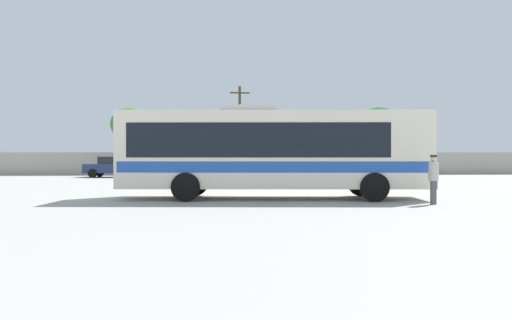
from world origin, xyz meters
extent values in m
plane|color=#A3A099|center=(0.00, 10.00, 0.00)|extent=(300.00, 300.00, 0.00)
cube|color=#9E998C|center=(0.00, 22.23, 0.94)|extent=(80.00, 0.30, 1.88)
cube|color=silver|center=(-0.08, -0.79, 1.86)|extent=(11.67, 3.38, 2.84)
cube|color=black|center=(-0.65, -0.75, 2.20)|extent=(9.60, 3.26, 1.25)
cube|color=#2351B2|center=(-0.08, -0.79, 1.24)|extent=(11.44, 3.39, 0.40)
cube|color=#19212D|center=(5.68, -1.21, 2.38)|extent=(0.21, 2.29, 1.48)
cube|color=#2351B2|center=(5.68, -1.21, 0.78)|extent=(0.24, 2.50, 0.68)
cube|color=#B2B2B2|center=(-0.94, -0.73, 3.40)|extent=(2.30, 1.56, 0.24)
cylinder|color=black|center=(3.57, 0.17, 0.52)|extent=(1.06, 0.37, 1.04)
cylinder|color=black|center=(3.39, -2.27, 0.52)|extent=(1.06, 0.37, 1.04)
cylinder|color=black|center=(-3.15, 0.66, 0.52)|extent=(1.06, 0.37, 1.04)
cylinder|color=black|center=(-3.33, -1.78, 0.52)|extent=(1.06, 0.37, 1.04)
cylinder|color=#4C4C51|center=(5.14, -3.32, 0.40)|extent=(0.15, 0.15, 0.80)
cylinder|color=#4C4C51|center=(5.03, -3.42, 0.40)|extent=(0.15, 0.15, 0.80)
cylinder|color=#B7B2A8|center=(5.09, -3.37, 1.12)|extent=(0.47, 0.47, 0.63)
sphere|color=beige|center=(5.09, -3.37, 1.54)|extent=(0.22, 0.22, 0.22)
cylinder|color=#262628|center=(5.09, -3.37, 1.64)|extent=(0.23, 0.23, 0.07)
cube|color=navy|center=(-10.35, 18.37, 0.66)|extent=(4.14, 2.04, 0.67)
cube|color=black|center=(-10.15, 18.36, 1.27)|extent=(2.31, 1.79, 0.55)
cylinder|color=black|center=(-11.65, 17.57, 0.32)|extent=(0.65, 0.26, 0.64)
cylinder|color=black|center=(-11.55, 19.33, 0.32)|extent=(0.65, 0.26, 0.64)
cylinder|color=black|center=(-9.15, 17.42, 0.32)|extent=(0.65, 0.26, 0.64)
cylinder|color=black|center=(-9.05, 19.18, 0.32)|extent=(0.65, 0.26, 0.64)
cube|color=red|center=(-5.00, 17.73, 0.66)|extent=(4.15, 2.13, 0.68)
cube|color=black|center=(-5.20, 17.75, 1.27)|extent=(2.34, 1.84, 0.55)
cylinder|color=black|center=(-3.69, 18.51, 0.32)|extent=(0.66, 0.27, 0.64)
cylinder|color=black|center=(-3.84, 16.75, 0.32)|extent=(0.66, 0.27, 0.64)
cylinder|color=black|center=(-6.17, 18.72, 0.32)|extent=(0.66, 0.27, 0.64)
cylinder|color=black|center=(-6.32, 16.96, 0.32)|extent=(0.66, 0.27, 0.64)
cube|color=black|center=(1.43, 18.76, 0.63)|extent=(4.32, 1.88, 0.63)
cube|color=black|center=(1.21, 18.75, 1.21)|extent=(2.39, 1.70, 0.51)
cylinder|color=black|center=(2.74, 19.66, 0.32)|extent=(0.64, 0.23, 0.64)
cylinder|color=black|center=(2.77, 17.90, 0.32)|extent=(0.64, 0.23, 0.64)
cylinder|color=black|center=(0.08, 19.62, 0.32)|extent=(0.64, 0.23, 0.64)
cylinder|color=black|center=(0.11, 17.85, 0.32)|extent=(0.64, 0.23, 0.64)
cylinder|color=#4C3823|center=(-0.62, 26.16, 3.97)|extent=(0.24, 0.24, 7.95)
cube|color=#473321|center=(-0.62, 26.16, 7.35)|extent=(1.80, 0.23, 0.12)
cylinder|color=brown|center=(-10.86, 28.06, 1.63)|extent=(0.32, 0.32, 3.25)
ellipsoid|color=#38752D|center=(-10.86, 28.06, 4.54)|extent=(3.69, 3.69, 3.14)
cylinder|color=brown|center=(-0.16, 25.83, 1.53)|extent=(0.32, 0.32, 3.07)
ellipsoid|color=#38752D|center=(-0.16, 25.83, 4.53)|extent=(4.18, 4.18, 3.55)
cylinder|color=brown|center=(12.62, 26.96, 1.26)|extent=(0.32, 0.32, 2.52)
ellipsoid|color=#23561E|center=(12.62, 26.96, 4.17)|extent=(4.72, 4.72, 4.01)
camera|label=1|loc=(-1.89, -19.91, 1.67)|focal=35.35mm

